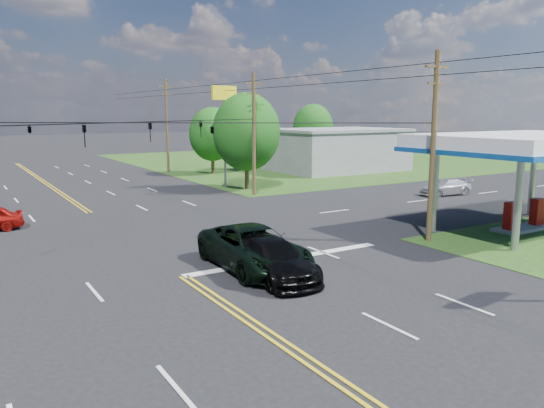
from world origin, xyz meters
TOP-DOWN VIEW (x-y plane):
  - ground at (0.00, 12.00)m, footprint 280.00×280.00m
  - grass_ne at (35.00, 44.00)m, footprint 46.00×48.00m
  - stop_bar at (5.00, 4.00)m, footprint 10.00×0.50m
  - retail_ne at (30.00, 32.00)m, footprint 14.00×10.00m
  - gas_canopy at (19.50, 2.00)m, footprint 12.20×8.20m
  - pole_se at (13.00, 3.00)m, footprint 1.60×0.28m
  - pole_ne at (13.00, 21.00)m, footprint 1.60×0.28m
  - pole_right_far at (13.00, 40.00)m, footprint 1.60×0.28m
  - span_wire_signals at (0.00, 12.00)m, footprint 26.00×18.00m
  - power_lines at (0.00, 10.00)m, footprint 26.04×100.00m
  - tree_right_a at (14.00, 24.00)m, footprint 5.70×5.70m
  - tree_right_b at (16.50, 36.00)m, footprint 4.94×4.94m
  - tree_far_r at (34.00, 42.00)m, footprint 5.32×5.32m
  - pickup_dkgreen at (3.00, 3.50)m, footprint 3.25×6.53m
  - suv_black at (3.00, 2.06)m, footprint 2.51×5.46m
  - sedan_far at (25.98, 13.00)m, footprint 4.63×2.35m
  - polesign_ne at (13.00, 26.07)m, footprint 2.42×0.54m

SIDE VIEW (x-z plane):
  - ground at x=0.00m, z-range 0.00..0.00m
  - grass_ne at x=35.00m, z-range -0.01..0.01m
  - stop_bar at x=5.00m, z-range -0.01..0.01m
  - sedan_far at x=25.98m, z-range 0.00..1.29m
  - suv_black at x=3.00m, z-range 0.00..1.54m
  - pickup_dkgreen at x=3.00m, z-range 0.00..1.78m
  - retail_ne at x=30.00m, z-range 0.00..4.40m
  - tree_right_b at x=16.50m, z-range 0.68..7.76m
  - tree_far_r at x=34.00m, z-range 0.73..8.36m
  - gas_canopy at x=19.50m, z-range 2.04..7.39m
  - tree_right_a at x=14.00m, z-range 0.78..8.96m
  - pole_se at x=13.00m, z-range 0.17..9.67m
  - pole_ne at x=13.00m, z-range 0.17..9.67m
  - pole_right_far at x=13.00m, z-range 0.17..10.17m
  - span_wire_signals at x=0.00m, z-range 5.43..6.56m
  - polesign_ne at x=13.00m, z-range 2.54..11.28m
  - power_lines at x=0.00m, z-range 8.28..8.92m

